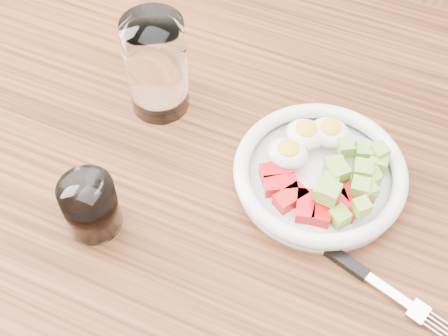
{
  "coord_description": "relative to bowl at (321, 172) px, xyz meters",
  "views": [
    {
      "loc": [
        0.17,
        -0.39,
        1.43
      ],
      "look_at": [
        -0.01,
        0.01,
        0.8
      ],
      "focal_mm": 50.0,
      "sensor_mm": 36.0,
      "label": 1
    }
  ],
  "objects": [
    {
      "name": "coffee_glass",
      "position": [
        -0.23,
        -0.17,
        0.02
      ],
      "size": [
        0.07,
        0.07,
        0.07
      ],
      "color": "white",
      "rests_on": "dining_table"
    },
    {
      "name": "fork",
      "position": [
        0.07,
        -0.1,
        -0.01
      ],
      "size": [
        0.22,
        0.08,
        0.01
      ],
      "color": "black",
      "rests_on": "dining_table"
    },
    {
      "name": "bowl",
      "position": [
        0.0,
        0.0,
        0.0
      ],
      "size": [
        0.22,
        0.22,
        0.06
      ],
      "color": "white",
      "rests_on": "dining_table"
    },
    {
      "name": "dining_table",
      "position": [
        -0.1,
        -0.06,
        -0.12
      ],
      "size": [
        1.5,
        0.9,
        0.77
      ],
      "color": "brown",
      "rests_on": "ground"
    },
    {
      "name": "water_glass",
      "position": [
        -0.24,
        0.03,
        0.05
      ],
      "size": [
        0.08,
        0.08,
        0.14
      ],
      "primitive_type": "cylinder",
      "color": "white",
      "rests_on": "dining_table"
    }
  ]
}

